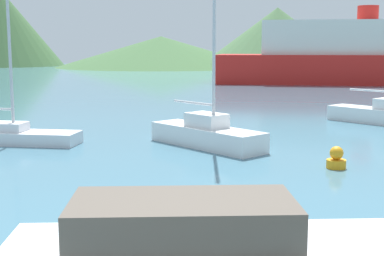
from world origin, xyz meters
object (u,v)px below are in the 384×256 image
at_px(buoy_marker, 336,159).
at_px(sailboat_outer, 207,132).
at_px(motorboat_near, 266,254).
at_px(sailboat_middle, 3,133).
at_px(ferry_distant, 366,56).

bearing_deg(buoy_marker, sailboat_outer, 146.88).
bearing_deg(motorboat_near, buoy_marker, 65.37).
xyz_separation_m(sailboat_middle, buoy_marker, (13.04, -2.39, -0.13)).
bearing_deg(motorboat_near, sailboat_middle, 122.18).
bearing_deg(sailboat_outer, buoy_marker, 5.71).
distance_m(sailboat_outer, buoy_marker, 5.64).
distance_m(motorboat_near, ferry_distant, 53.19).
relative_size(sailboat_middle, sailboat_outer, 0.90).
xyz_separation_m(sailboat_middle, ferry_distant, (19.89, 41.11, 2.53)).
bearing_deg(ferry_distant, buoy_marker, -100.72).
height_order(motorboat_near, buoy_marker, motorboat_near).
height_order(sailboat_outer, ferry_distant, sailboat_outer).
relative_size(sailboat_middle, ferry_distant, 0.29).
bearing_deg(sailboat_middle, sailboat_outer, 3.60).
bearing_deg(sailboat_middle, motorboat_near, -46.60).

